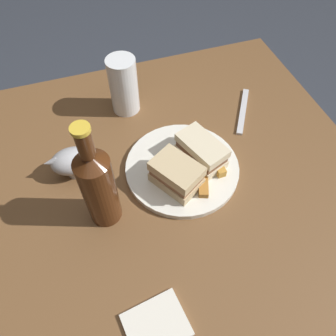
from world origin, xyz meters
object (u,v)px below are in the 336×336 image
at_px(sandwich_half_right, 201,151).
at_px(fork, 243,111).
at_px(sandwich_half_left, 177,174).
at_px(gravy_boat, 72,161).
at_px(plate, 182,168).
at_px(pint_glass, 126,89).
at_px(cider_bottle, 98,186).
at_px(napkin, 156,325).

height_order(sandwich_half_right, fork, sandwich_half_right).
bearing_deg(sandwich_half_left, gravy_boat, -27.72).
bearing_deg(sandwich_half_left, plate, -125.83).
xyz_separation_m(pint_glass, cider_bottle, (0.13, 0.31, 0.04)).
relative_size(sandwich_half_right, pint_glass, 0.86).
bearing_deg(pint_glass, gravy_boat, 45.64).
xyz_separation_m(pint_glass, gravy_boat, (0.18, 0.18, -0.02)).
relative_size(cider_bottle, napkin, 2.53).
bearing_deg(napkin, gravy_boat, -77.76).
distance_m(napkin, fork, 0.60).
bearing_deg(gravy_boat, pint_glass, -134.36).
relative_size(sandwich_half_left, pint_glass, 0.83).
height_order(sandwich_half_right, pint_glass, pint_glass).
bearing_deg(napkin, sandwich_half_right, -123.48).
bearing_deg(cider_bottle, gravy_boat, -70.89).
height_order(napkin, fork, napkin).
bearing_deg(cider_bottle, sandwich_half_left, -173.51).
height_order(sandwich_half_left, sandwich_half_right, sandwich_half_left).
xyz_separation_m(cider_bottle, fork, (-0.43, -0.20, -0.11)).
distance_m(cider_bottle, fork, 0.49).
xyz_separation_m(cider_bottle, napkin, (-0.04, 0.26, -0.11)).
height_order(sandwich_half_left, fork, sandwich_half_left).
bearing_deg(gravy_boat, fork, -172.62).
relative_size(sandwich_half_right, napkin, 1.26).
bearing_deg(plate, fork, -149.54).
xyz_separation_m(pint_glass, fork, (-0.30, 0.12, -0.07)).
distance_m(sandwich_half_left, napkin, 0.31).
distance_m(gravy_boat, cider_bottle, 0.16).
bearing_deg(cider_bottle, fork, -155.57).
relative_size(sandwich_half_left, sandwich_half_right, 0.96).
relative_size(sandwich_half_left, gravy_boat, 1.14).
relative_size(gravy_boat, fork, 0.65).
distance_m(plate, sandwich_half_right, 0.06).
bearing_deg(sandwich_half_right, cider_bottle, 14.99).
distance_m(plate, pint_glass, 0.27).
xyz_separation_m(sandwich_half_left, napkin, (0.13, 0.27, -0.04)).
bearing_deg(gravy_boat, sandwich_half_left, 152.28).
xyz_separation_m(plate, gravy_boat, (0.25, -0.07, 0.04)).
bearing_deg(napkin, sandwich_half_left, -115.93).
relative_size(plate, sandwich_half_left, 2.08).
bearing_deg(sandwich_half_left, napkin, 64.07).
bearing_deg(gravy_boat, sandwich_half_right, 167.36).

